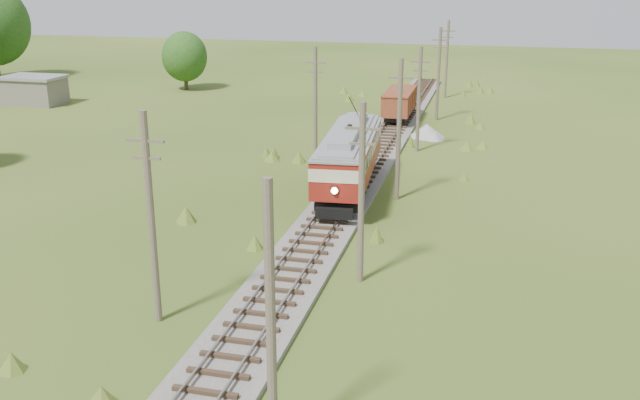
# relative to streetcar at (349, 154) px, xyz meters

# --- Properties ---
(railbed_main) EXTENTS (3.60, 96.00, 0.57)m
(railbed_main) POSITION_rel_streetcar_xyz_m (-0.00, 2.82, -2.58)
(railbed_main) COLOR #605B54
(railbed_main) RESTS_ON ground
(streetcar) EXTENTS (4.09, 13.32, 6.03)m
(streetcar) POSITION_rel_streetcar_xyz_m (0.00, 0.00, 0.00)
(streetcar) COLOR black
(streetcar) RESTS_ON ground
(gondola) EXTENTS (2.56, 7.71, 2.56)m
(gondola) POSITION_rel_streetcar_xyz_m (-0.00, 23.72, -0.83)
(gondola) COLOR black
(gondola) RESTS_ON ground
(gravel_pile) EXTENTS (3.19, 3.38, 1.16)m
(gravel_pile) POSITION_rel_streetcar_xyz_m (3.36, 18.05, -2.23)
(gravel_pile) COLOR gray
(gravel_pile) RESTS_ON ground
(utility_pole_r_1) EXTENTS (0.30, 0.30, 8.80)m
(utility_pole_r_1) POSITION_rel_streetcar_xyz_m (3.10, -26.18, 1.63)
(utility_pole_r_1) COLOR brown
(utility_pole_r_1) RESTS_ON ground
(utility_pole_r_2) EXTENTS (1.60, 0.30, 8.60)m
(utility_pole_r_2) POSITION_rel_streetcar_xyz_m (3.30, -13.18, 1.65)
(utility_pole_r_2) COLOR brown
(utility_pole_r_2) RESTS_ON ground
(utility_pole_r_3) EXTENTS (1.60, 0.30, 9.00)m
(utility_pole_r_3) POSITION_rel_streetcar_xyz_m (3.20, -0.18, 1.86)
(utility_pole_r_3) COLOR brown
(utility_pole_r_3) RESTS_ON ground
(utility_pole_r_4) EXTENTS (1.60, 0.30, 8.40)m
(utility_pole_r_4) POSITION_rel_streetcar_xyz_m (3.00, 12.82, 1.55)
(utility_pole_r_4) COLOR brown
(utility_pole_r_4) RESTS_ON ground
(utility_pole_r_5) EXTENTS (1.60, 0.30, 8.90)m
(utility_pole_r_5) POSITION_rel_streetcar_xyz_m (3.40, 25.82, 1.81)
(utility_pole_r_5) COLOR brown
(utility_pole_r_5) RESTS_ON ground
(utility_pole_r_6) EXTENTS (1.60, 0.30, 8.70)m
(utility_pole_r_6) POSITION_rel_streetcar_xyz_m (3.20, 38.82, 1.71)
(utility_pole_r_6) COLOR brown
(utility_pole_r_6) RESTS_ON ground
(utility_pole_l_a) EXTENTS (1.60, 0.30, 9.00)m
(utility_pole_l_a) POSITION_rel_streetcar_xyz_m (-4.20, -19.18, 1.86)
(utility_pole_l_a) COLOR brown
(utility_pole_l_a) RESTS_ON ground
(utility_pole_l_b) EXTENTS (1.60, 0.30, 8.60)m
(utility_pole_l_b) POSITION_rel_streetcar_xyz_m (-4.50, 8.82, 1.65)
(utility_pole_l_b) COLOR brown
(utility_pole_l_b) RESTS_ON ground
(tree_mid_a) EXTENTS (5.46, 5.46, 7.03)m
(tree_mid_a) POSITION_rel_streetcar_xyz_m (-28.00, 36.82, 1.25)
(tree_mid_a) COLOR #38281C
(tree_mid_a) RESTS_ON ground
(shed) EXTENTS (6.40, 4.40, 3.10)m
(shed) POSITION_rel_streetcar_xyz_m (-40.00, 23.82, -1.20)
(shed) COLOR slate
(shed) RESTS_ON ground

